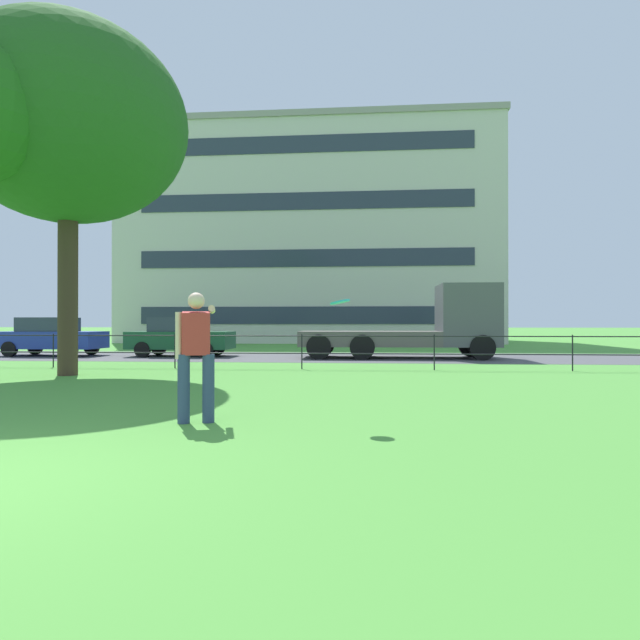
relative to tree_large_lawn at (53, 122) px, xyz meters
name	(u,v)px	position (x,y,z in m)	size (l,w,h in m)	color
street_strip	(271,357)	(4.07, 8.08, -6.32)	(80.00, 6.17, 0.01)	#4C4C51
park_fence	(238,346)	(4.07, 2.58, -5.66)	(33.73, 0.04, 1.00)	black
tree_large_lawn	(53,122)	(0.00, 0.00, 0.00)	(5.94, 6.73, 8.94)	#423023
person_thrower	(196,352)	(5.56, -5.79, -5.39)	(0.50, 0.85, 1.73)	navy
frisbee	(340,302)	(7.46, -5.55, -4.72)	(0.30, 0.30, 0.08)	#2DB2C6
car_blue_right	(51,336)	(-4.87, 7.88, -5.55)	(4.02, 1.85, 1.54)	#233899
car_dark_green_left	(180,337)	(0.42, 8.03, -5.55)	(4.00, 1.82, 1.54)	#194C2D
flatbed_truck_far_left	(427,326)	(10.06, 7.74, -5.11)	(7.33, 2.49, 2.75)	#4C4C51
apartment_building_background	(313,241)	(3.79, 27.06, 1.09)	(25.41, 12.35, 14.82)	beige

